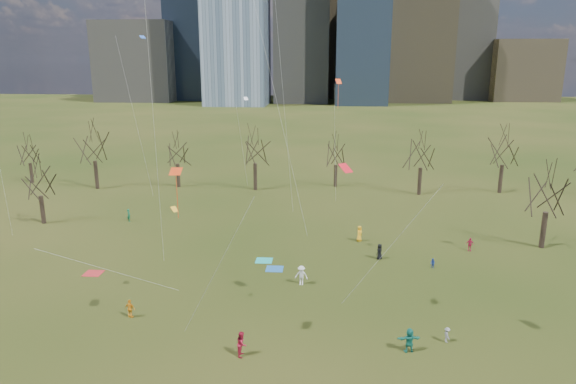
# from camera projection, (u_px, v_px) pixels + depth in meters

# --- Properties ---
(ground) EXTENTS (500.00, 500.00, 0.00)m
(ground) POSITION_uv_depth(u_px,v_px,m) (276.00, 324.00, 37.85)
(ground) COLOR black
(ground) RESTS_ON ground
(downtown_skyline) EXTENTS (212.50, 78.00, 118.00)m
(downtown_skyline) POSITION_uv_depth(u_px,v_px,m) (315.00, 14.00, 231.65)
(downtown_skyline) COLOR slate
(downtown_skyline) RESTS_ON ground
(bare_tree_row) EXTENTS (113.04, 29.80, 9.50)m
(bare_tree_row) POSITION_uv_depth(u_px,v_px,m) (301.00, 153.00, 72.26)
(bare_tree_row) COLOR black
(bare_tree_row) RESTS_ON ground
(blanket_teal) EXTENTS (1.60, 1.50, 0.03)m
(blanket_teal) POSITION_uv_depth(u_px,v_px,m) (264.00, 261.00, 49.81)
(blanket_teal) COLOR #1BA7A3
(blanket_teal) RESTS_ON ground
(blanket_navy) EXTENTS (1.60, 1.50, 0.03)m
(blanket_navy) POSITION_uv_depth(u_px,v_px,m) (275.00, 269.00, 47.82)
(blanket_navy) COLOR #2360A7
(blanket_navy) RESTS_ON ground
(blanket_crimson) EXTENTS (1.60, 1.50, 0.03)m
(blanket_crimson) POSITION_uv_depth(u_px,v_px,m) (93.00, 273.00, 46.83)
(blanket_crimson) COLOR #B42427
(blanket_crimson) RESTS_ON ground
(person_2) EXTENTS (0.66, 0.84, 1.72)m
(person_2) POSITION_uv_depth(u_px,v_px,m) (242.00, 344.00, 33.65)
(person_2) COLOR #AF1933
(person_2) RESTS_ON ground
(person_3) EXTENTS (0.53, 0.77, 1.09)m
(person_3) POSITION_uv_depth(u_px,v_px,m) (447.00, 335.00, 35.34)
(person_3) COLOR slate
(person_3) RESTS_ON ground
(person_4) EXTENTS (0.92, 0.57, 1.46)m
(person_4) POSITION_uv_depth(u_px,v_px,m) (130.00, 309.00, 38.65)
(person_4) COLOR orange
(person_4) RESTS_ON ground
(person_5) EXTENTS (1.63, 0.74, 1.70)m
(person_5) POSITION_uv_depth(u_px,v_px,m) (409.00, 340.00, 34.09)
(person_5) COLOR #1C7F6D
(person_5) RESTS_ON ground
(person_6) EXTENTS (0.87, 0.91, 1.56)m
(person_6) POSITION_uv_depth(u_px,v_px,m) (380.00, 252.00, 50.01)
(person_6) COLOR black
(person_6) RESTS_ON ground
(person_8) EXTENTS (0.55, 0.58, 0.94)m
(person_8) POSITION_uv_depth(u_px,v_px,m) (433.00, 263.00, 47.93)
(person_8) COLOR #2542A1
(person_8) RESTS_ON ground
(person_9) EXTENTS (1.21, 0.81, 1.74)m
(person_9) POSITION_uv_depth(u_px,v_px,m) (301.00, 275.00, 44.30)
(person_9) COLOR silver
(person_9) RESTS_ON ground
(person_10) EXTENTS (0.82, 0.35, 1.40)m
(person_10) POSITION_uv_depth(u_px,v_px,m) (470.00, 244.00, 52.21)
(person_10) COLOR #B91A41
(person_10) RESTS_ON ground
(person_12) EXTENTS (0.87, 1.00, 1.72)m
(person_12) POSITION_uv_depth(u_px,v_px,m) (359.00, 234.00, 54.97)
(person_12) COLOR #F6AD1B
(person_12) RESTS_ON ground
(person_13) EXTENTS (0.62, 0.68, 1.55)m
(person_13) POSITION_uv_depth(u_px,v_px,m) (129.00, 215.00, 61.73)
(person_13) COLOR #16653F
(person_13) RESTS_ON ground
(kites_airborne) EXTENTS (67.46, 48.82, 33.53)m
(kites_airborne) POSITION_uv_depth(u_px,v_px,m) (346.00, 120.00, 45.44)
(kites_airborne) COLOR red
(kites_airborne) RESTS_ON ground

